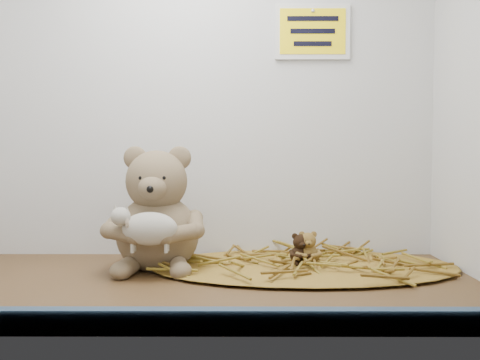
{
  "coord_description": "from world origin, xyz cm",
  "views": [
    {
      "loc": [
        12.69,
        -102.78,
        25.61
      ],
      "look_at": [
        12.37,
        3.82,
        20.03
      ],
      "focal_mm": 40.0,
      "sensor_mm": 36.0,
      "label": 1
    }
  ],
  "objects_px": {
    "toy_lamb": "(150,229)",
    "mini_teddy_tan": "(308,246)",
    "main_teddy": "(157,208)",
    "mini_teddy_brown": "(300,247)"
  },
  "relations": [
    {
      "from": "toy_lamb",
      "to": "mini_teddy_brown",
      "type": "bearing_deg",
      "value": 18.01
    },
    {
      "from": "toy_lamb",
      "to": "mini_teddy_tan",
      "type": "relative_size",
      "value": 1.99
    },
    {
      "from": "main_teddy",
      "to": "mini_teddy_brown",
      "type": "bearing_deg",
      "value": 0.79
    },
    {
      "from": "toy_lamb",
      "to": "mini_teddy_tan",
      "type": "bearing_deg",
      "value": 17.2
    },
    {
      "from": "toy_lamb",
      "to": "mini_teddy_brown",
      "type": "distance_m",
      "value": 0.33
    },
    {
      "from": "main_teddy",
      "to": "mini_teddy_tan",
      "type": "distance_m",
      "value": 0.34
    },
    {
      "from": "toy_lamb",
      "to": "mini_teddy_tan",
      "type": "xyz_separation_m",
      "value": [
        0.33,
        0.1,
        -0.05
      ]
    },
    {
      "from": "main_teddy",
      "to": "toy_lamb",
      "type": "distance_m",
      "value": 0.1
    },
    {
      "from": "main_teddy",
      "to": "mini_teddy_tan",
      "type": "xyz_separation_m",
      "value": [
        0.33,
        0.01,
        -0.09
      ]
    },
    {
      "from": "toy_lamb",
      "to": "main_teddy",
      "type": "bearing_deg",
      "value": 90.0
    }
  ]
}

